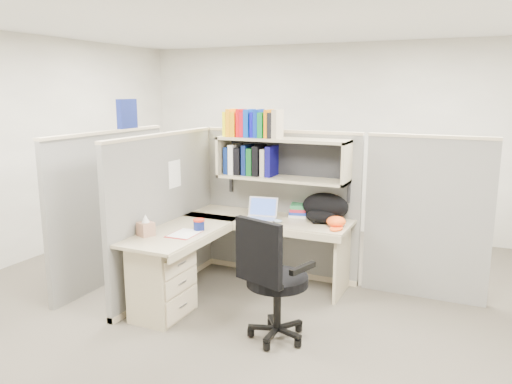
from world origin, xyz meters
The scene contains 14 objects.
ground centered at (0.00, 0.00, 0.00)m, with size 6.00×6.00×0.00m, color #3C362E.
room_shell centered at (0.00, 0.00, 1.62)m, with size 6.00×6.00×6.00m.
cubicle centered at (-0.37, 0.45, 0.91)m, with size 3.79×1.84×1.95m.
desk centered at (-0.41, -0.29, 0.44)m, with size 1.74×1.75×0.73m.
laptop centered at (-0.05, 0.48, 0.84)m, with size 0.31×0.31×0.22m, color silver, non-canonical shape.
backpack centered at (0.57, 0.68, 0.87)m, with size 0.48×0.37×0.28m, color black, non-canonical shape.
orange_cap centered at (0.74, 0.53, 0.78)m, with size 0.19×0.22×0.10m, color #F15215, non-canonical shape.
snack_canister centered at (-0.42, -0.13, 0.79)m, with size 0.11×0.11×0.11m.
tissue_box centered at (-0.76, -0.50, 0.83)m, with size 0.13×0.13×0.20m, color #AA7A60, non-canonical shape.
mouse centered at (0.17, 0.43, 0.75)m, with size 0.09×0.06×0.03m, color #819BB6.
paper_cup centered at (-0.03, 0.71, 0.78)m, with size 0.07×0.07×0.10m, color white.
book_stack centered at (0.26, 0.79, 0.79)m, with size 0.19×0.25×0.12m, color gray, non-canonical shape.
loose_paper centered at (-0.48, -0.30, 0.73)m, with size 0.22×0.30×0.00m, color white, non-canonical shape.
task_chair centered at (0.54, -0.57, 0.38)m, with size 0.61×0.57×1.07m.
Camera 1 is at (2.00, -4.10, 2.05)m, focal length 35.00 mm.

